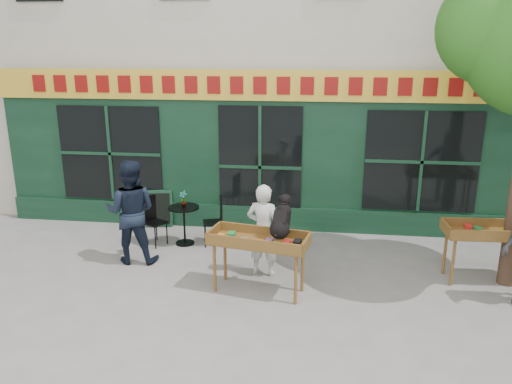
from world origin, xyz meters
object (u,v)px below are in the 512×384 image
woman (263,230)px  man_left (131,212)px  dog (281,216)px  book_cart_right (493,234)px  book_cart_center (259,243)px  bistro_table (184,218)px

woman → man_left: bearing=5.3°
dog → book_cart_right: dog is taller
book_cart_center → woman: bearing=100.9°
book_cart_center → book_cart_right: bearing=23.8°
book_cart_center → bistro_table: book_cart_center is taller
dog → bistro_table: size_ratio=0.79×
woman → bistro_table: woman is taller
dog → woman: dog is taller
dog → woman: bearing=127.5°
bistro_table → man_left: bearing=-127.9°
dog → bistro_table: bearing=148.8°
book_cart_right → bistro_table: 5.47m
book_cart_center → book_cart_right: (3.70, 0.84, 0.00)m
bistro_table → man_left: 1.20m
woman → book_cart_right: bearing=-166.0°
man_left → book_cart_center: bearing=154.5°
woman → book_cart_right: 3.71m
woman → book_cart_right: size_ratio=1.03×
book_cart_right → man_left: size_ratio=0.82×
dog → man_left: (-2.73, 0.93, -0.36)m
dog → man_left: 2.90m
book_cart_right → woman: bearing=-179.9°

